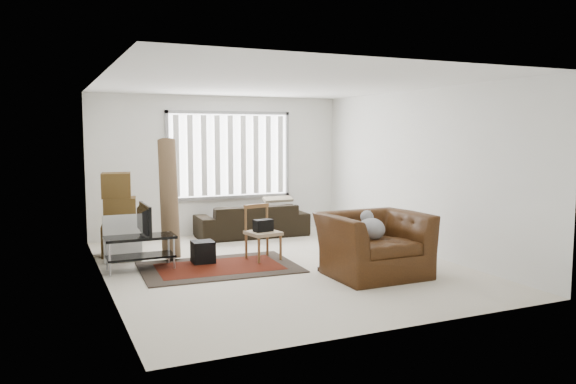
{
  "coord_description": "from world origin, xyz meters",
  "views": [
    {
      "loc": [
        -3.25,
        -7.59,
        1.98
      ],
      "look_at": [
        0.36,
        0.5,
        1.05
      ],
      "focal_mm": 35.0,
      "sensor_mm": 36.0,
      "label": 1
    }
  ],
  "objects_px": {
    "tv_stand": "(140,245)",
    "side_chair": "(263,230)",
    "sofa": "(252,215)",
    "moving_boxes": "(119,217)",
    "armchair": "(374,240)"
  },
  "relations": [
    {
      "from": "tv_stand",
      "to": "side_chair",
      "type": "bearing_deg",
      "value": -4.09
    },
    {
      "from": "tv_stand",
      "to": "side_chair",
      "type": "xyz_separation_m",
      "value": [
        1.85,
        -0.13,
        0.12
      ]
    },
    {
      "from": "sofa",
      "to": "side_chair",
      "type": "height_order",
      "value": "side_chair"
    },
    {
      "from": "moving_boxes",
      "to": "side_chair",
      "type": "xyz_separation_m",
      "value": [
        2.0,
        -1.28,
        -0.15
      ]
    },
    {
      "from": "sofa",
      "to": "side_chair",
      "type": "distance_m",
      "value": 2.07
    },
    {
      "from": "tv_stand",
      "to": "moving_boxes",
      "type": "xyz_separation_m",
      "value": [
        -0.15,
        1.15,
        0.27
      ]
    },
    {
      "from": "armchair",
      "to": "sofa",
      "type": "bearing_deg",
      "value": 97.86
    },
    {
      "from": "moving_boxes",
      "to": "side_chair",
      "type": "distance_m",
      "value": 2.38
    },
    {
      "from": "sofa",
      "to": "armchair",
      "type": "distance_m",
      "value": 3.54
    },
    {
      "from": "tv_stand",
      "to": "sofa",
      "type": "height_order",
      "value": "sofa"
    },
    {
      "from": "moving_boxes",
      "to": "armchair",
      "type": "bearing_deg",
      "value": -42.3
    },
    {
      "from": "armchair",
      "to": "tv_stand",
      "type": "bearing_deg",
      "value": 150.21
    },
    {
      "from": "tv_stand",
      "to": "side_chair",
      "type": "distance_m",
      "value": 1.86
    },
    {
      "from": "tv_stand",
      "to": "armchair",
      "type": "bearing_deg",
      "value": -29.36
    },
    {
      "from": "moving_boxes",
      "to": "sofa",
      "type": "bearing_deg",
      "value": 15.58
    }
  ]
}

